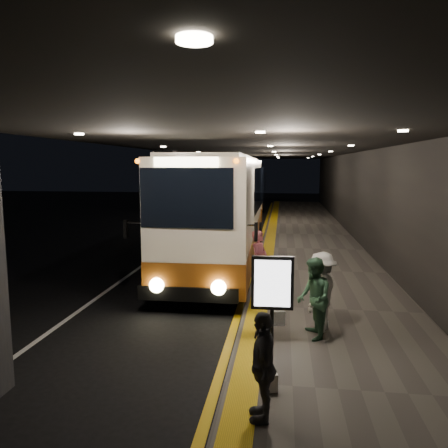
# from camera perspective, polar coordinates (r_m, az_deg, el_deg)

# --- Properties ---
(ground) EXTENTS (90.00, 90.00, 0.00)m
(ground) POSITION_cam_1_polar(r_m,az_deg,el_deg) (15.04, -5.79, -6.90)
(ground) COLOR black
(lane_line_white) EXTENTS (0.12, 50.00, 0.01)m
(lane_line_white) POSITION_cam_1_polar(r_m,az_deg,el_deg) (20.20, -7.46, -3.13)
(lane_line_white) COLOR silver
(lane_line_white) RESTS_ON ground
(kerb_stripe_yellow) EXTENTS (0.18, 50.00, 0.01)m
(kerb_stripe_yellow) POSITION_cam_1_polar(r_m,az_deg,el_deg) (19.54, 4.39, -3.45)
(kerb_stripe_yellow) COLOR gold
(kerb_stripe_yellow) RESTS_ON ground
(sidewalk) EXTENTS (4.50, 50.00, 0.15)m
(sidewalk) POSITION_cam_1_polar(r_m,az_deg,el_deg) (19.54, 11.45, -3.38)
(sidewalk) COLOR #514C44
(sidewalk) RESTS_ON ground
(tactile_strip) EXTENTS (0.50, 50.00, 0.01)m
(tactile_strip) POSITION_cam_1_polar(r_m,az_deg,el_deg) (19.49, 5.86, -3.05)
(tactile_strip) COLOR gold
(tactile_strip) RESTS_ON sidewalk
(terminal_wall) EXTENTS (0.10, 50.00, 6.00)m
(terminal_wall) POSITION_cam_1_polar(r_m,az_deg,el_deg) (19.49, 18.32, 5.03)
(terminal_wall) COLOR black
(terminal_wall) RESTS_ON ground
(support_columns) EXTENTS (0.80, 24.80, 4.40)m
(support_columns) POSITION_cam_1_polar(r_m,az_deg,el_deg) (18.87, -7.49, 2.84)
(support_columns) COLOR black
(support_columns) RESTS_ON ground
(canopy) EXTENTS (9.00, 50.00, 0.40)m
(canopy) POSITION_cam_1_polar(r_m,az_deg,el_deg) (19.18, 4.99, 10.13)
(canopy) COLOR black
(canopy) RESTS_ON support_columns
(coach_main) EXTENTS (2.92, 12.85, 3.98)m
(coach_main) POSITION_cam_1_polar(r_m,az_deg,el_deg) (16.90, -0.23, 1.36)
(coach_main) COLOR #EFE1C8
(coach_main) RESTS_ON ground
(coach_second) EXTENTS (2.73, 11.00, 3.43)m
(coach_second) POSITION_cam_1_polar(r_m,az_deg,el_deg) (31.36, 2.95, 3.80)
(coach_second) COLOR #EFE1C8
(coach_second) RESTS_ON ground
(passenger_boarding) EXTENTS (0.67, 0.78, 1.82)m
(passenger_boarding) POSITION_cam_1_polar(r_m,az_deg,el_deg) (12.39, 4.61, -5.01)
(passenger_boarding) COLOR #D56374
(passenger_boarding) RESTS_ON sidewalk
(passenger_waiting_green) EXTENTS (0.63, 0.90, 1.73)m
(passenger_waiting_green) POSITION_cam_1_polar(r_m,az_deg,el_deg) (9.45, 11.64, -9.50)
(passenger_waiting_green) COLOR #376344
(passenger_waiting_green) RESTS_ON sidewalk
(passenger_waiting_white) EXTENTS (0.96, 1.25, 1.76)m
(passenger_waiting_white) POSITION_cam_1_polar(r_m,az_deg,el_deg) (9.92, 12.61, -8.61)
(passenger_waiting_white) COLOR beige
(passenger_waiting_white) RESTS_ON sidewalk
(passenger_waiting_grey) EXTENTS (0.57, 0.98, 1.60)m
(passenger_waiting_grey) POSITION_cam_1_polar(r_m,az_deg,el_deg) (6.55, 5.11, -17.96)
(passenger_waiting_grey) COLOR #48484D
(passenger_waiting_grey) RESTS_ON sidewalk
(bag_polka) EXTENTS (0.29, 0.18, 0.33)m
(bag_polka) POSITION_cam_1_polar(r_m,az_deg,el_deg) (10.25, 7.20, -12.13)
(bag_polka) COLOR black
(bag_polka) RESTS_ON sidewalk
(bag_plain) EXTENTS (0.26, 0.19, 0.30)m
(bag_plain) POSITION_cam_1_polar(r_m,az_deg,el_deg) (7.54, 6.04, -19.89)
(bag_plain) COLOR #BBB2AF
(bag_plain) RESTS_ON sidewalk
(info_sign) EXTENTS (0.86, 0.15, 1.81)m
(info_sign) POSITION_cam_1_polar(r_m,az_deg,el_deg) (9.00, 6.34, -7.87)
(info_sign) COLOR black
(info_sign) RESTS_ON sidewalk
(stanchion_post) EXTENTS (0.05, 0.05, 1.10)m
(stanchion_post) POSITION_cam_1_polar(r_m,az_deg,el_deg) (11.64, 4.10, -7.67)
(stanchion_post) COLOR black
(stanchion_post) RESTS_ON sidewalk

